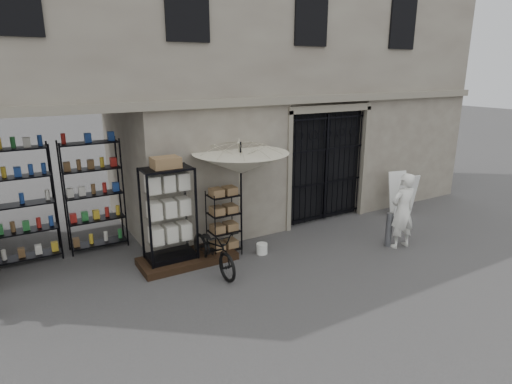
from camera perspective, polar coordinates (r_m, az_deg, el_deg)
ground at (r=9.20m, az=8.89°, el=-9.49°), size 80.00×80.00×0.00m
main_building at (r=11.67m, az=-3.30°, el=18.78°), size 14.00×4.00×9.00m
shop_recess at (r=9.50m, az=-24.22°, el=-0.26°), size 3.00×1.70×3.00m
shop_shelving at (r=10.04m, az=-24.70°, el=-0.98°), size 2.70×0.50×2.50m
iron_gate at (r=11.45m, az=8.79°, el=3.56°), size 2.50×0.21×3.00m
step_platform at (r=9.27m, az=-9.12°, el=-8.78°), size 2.00×0.90×0.15m
display_cabinet at (r=8.86m, az=-11.49°, el=-3.54°), size 1.04×0.72×2.09m
wire_rack at (r=9.33m, az=-4.30°, el=-4.26°), size 0.67×0.51×1.44m
market_umbrella at (r=9.16m, az=-2.04°, el=4.63°), size 2.28×2.30×2.95m
white_bucket at (r=9.54m, az=0.79°, el=-7.56°), size 0.32×0.32×0.24m
bicycle at (r=8.90m, az=-5.61°, el=-10.29°), size 0.65×0.95×1.75m
steel_bollard at (r=10.30m, az=17.30°, el=-4.81°), size 0.16×0.16×0.80m
shopkeeper at (r=10.48m, az=18.55°, el=-6.91°), size 0.78×1.79×0.42m
easel_sign at (r=12.47m, az=18.90°, el=-0.30°), size 0.70×0.76×1.19m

